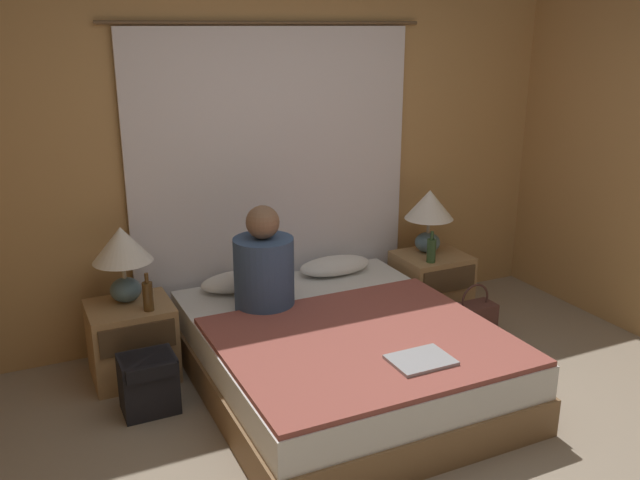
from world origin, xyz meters
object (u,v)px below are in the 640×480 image
at_px(laptop_on_bed, 421,360).
at_px(backpack_on_floor, 148,380).
at_px(person_left_in_bed, 264,267).
at_px(nightstand_left, 132,341).
at_px(pillow_left, 240,281).
at_px(lamp_left, 122,252).
at_px(handbag_on_floor, 473,320).
at_px(lamp_right, 429,211).
at_px(bed, 341,356).
at_px(pillow_right, 335,266).
at_px(nightstand_right, 431,285).
at_px(beer_bottle_on_left_stand, 148,296).
at_px(beer_bottle_on_right_stand, 431,250).

height_order(laptop_on_bed, backpack_on_floor, laptop_on_bed).
bearing_deg(person_left_in_bed, nightstand_left, 163.11).
bearing_deg(laptop_on_bed, pillow_left, 109.00).
height_order(lamp_left, handbag_on_floor, lamp_left).
bearing_deg(laptop_on_bed, person_left_in_bed, 112.85).
relative_size(lamp_right, laptop_on_bed, 1.49).
relative_size(bed, pillow_right, 3.64).
relative_size(nightstand_left, lamp_right, 1.05).
distance_m(nightstand_right, lamp_left, 2.32).
bearing_deg(nightstand_left, person_left_in_bed, -16.89).
relative_size(beer_bottle_on_left_stand, backpack_on_floor, 0.69).
bearing_deg(nightstand_left, lamp_right, 1.84).
height_order(bed, beer_bottle_on_left_stand, beer_bottle_on_left_stand).
height_order(lamp_left, backpack_on_floor, lamp_left).
height_order(nightstand_right, beer_bottle_on_right_stand, beer_bottle_on_right_stand).
height_order(nightstand_left, backpack_on_floor, nightstand_left).
relative_size(bed, beer_bottle_on_right_stand, 8.45).
bearing_deg(beer_bottle_on_left_stand, lamp_left, 115.41).
distance_m(nightstand_right, handbag_on_floor, 0.49).
xyz_separation_m(beer_bottle_on_left_stand, backpack_on_floor, (-0.09, -0.33, -0.38)).
relative_size(beer_bottle_on_right_stand, backpack_on_floor, 0.67).
relative_size(pillow_right, handbag_on_floor, 1.32).
height_order(beer_bottle_on_left_stand, handbag_on_floor, beer_bottle_on_left_stand).
distance_m(beer_bottle_on_right_stand, handbag_on_floor, 0.58).
distance_m(bed, lamp_left, 1.49).
distance_m(bed, handbag_on_floor, 1.19).
height_order(nightstand_right, pillow_right, pillow_right).
relative_size(person_left_in_bed, beer_bottle_on_left_stand, 2.80).
distance_m(lamp_left, backpack_on_floor, 0.81).
relative_size(lamp_left, person_left_in_bed, 0.72).
bearing_deg(pillow_left, handbag_on_floor, -21.21).
relative_size(nightstand_left, pillow_right, 0.94).
height_order(lamp_left, pillow_right, lamp_left).
distance_m(bed, nightstand_left, 1.32).
bearing_deg(bed, backpack_on_floor, 168.65).
relative_size(nightstand_right, lamp_right, 1.05).
bearing_deg(lamp_right, beer_bottle_on_left_stand, -174.60).
height_order(lamp_right, person_left_in_bed, person_left_in_bed).
distance_m(laptop_on_bed, handbag_on_floor, 1.38).
relative_size(laptop_on_bed, backpack_on_floor, 0.94).
distance_m(pillow_right, handbag_on_floor, 1.06).
bearing_deg(bed, person_left_in_bed, 126.09).
height_order(beer_bottle_on_left_stand, backpack_on_floor, beer_bottle_on_left_stand).
distance_m(pillow_left, person_left_in_bed, 0.42).
bearing_deg(beer_bottle_on_right_stand, handbag_on_floor, -66.46).
bearing_deg(nightstand_right, backpack_on_floor, -168.45).
relative_size(lamp_left, pillow_left, 0.90).
distance_m(pillow_right, person_left_in_bed, 0.80).
distance_m(nightstand_left, beer_bottle_on_left_stand, 0.37).
xyz_separation_m(bed, person_left_in_bed, (-0.32, 0.44, 0.48)).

